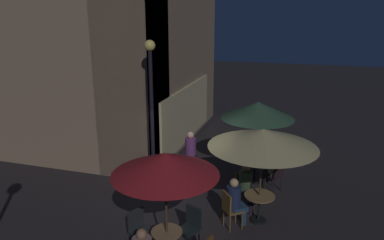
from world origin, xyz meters
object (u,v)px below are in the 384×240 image
(cafe_table_0, at_px, (259,202))
(patron_standing_4, at_px, (191,162))
(street_lamp_near_corner, at_px, (151,99))
(patio_umbrella_2, at_px, (258,110))
(cafe_chair_3, at_px, (191,223))
(cafe_table_2, at_px, (255,165))
(cafe_chair_1, at_px, (230,207))
(patron_seated_1, at_px, (235,200))
(cafe_chair_7, at_px, (276,173))
(patio_umbrella_0, at_px, (263,138))
(cafe_chair_6, at_px, (257,155))
(patio_umbrella_1, at_px, (165,164))
(patron_seated_3, at_px, (272,167))
(cafe_chair_0, at_px, (244,187))
(cafe_chair_4, at_px, (139,226))
(patron_seated_0, at_px, (246,184))

(cafe_table_0, relative_size, patron_standing_4, 0.41)
(street_lamp_near_corner, xyz_separation_m, patio_umbrella_2, (1.70, -2.58, -0.54))
(cafe_chair_3, bearing_deg, cafe_table_2, -173.86)
(patio_umbrella_2, height_order, cafe_chair_3, patio_umbrella_2)
(cafe_chair_1, height_order, patron_seated_1, patron_seated_1)
(cafe_chair_7, bearing_deg, patio_umbrella_0, 115.59)
(cafe_chair_6, xyz_separation_m, cafe_chair_7, (-1.25, -0.70, 0.02))
(cafe_table_0, xyz_separation_m, cafe_chair_6, (2.99, 0.44, 0.03))
(patio_umbrella_1, distance_m, patron_standing_4, 3.51)
(patron_standing_4, bearing_deg, patio_umbrella_0, 155.05)
(cafe_chair_1, bearing_deg, cafe_chair_3, -165.44)
(cafe_chair_1, distance_m, cafe_chair_7, 2.42)
(cafe_table_2, relative_size, cafe_chair_3, 0.85)
(patron_seated_3, height_order, patron_standing_4, patron_standing_4)
(street_lamp_near_corner, distance_m, patron_seated_1, 3.36)
(patio_umbrella_0, xyz_separation_m, cafe_chair_0, (0.61, 0.49, -1.61))
(cafe_table_0, bearing_deg, cafe_chair_6, 8.31)
(cafe_table_0, xyz_separation_m, cafe_chair_0, (0.61, 0.49, 0.04))
(patio_umbrella_0, xyz_separation_m, patio_umbrella_1, (-2.20, 1.58, 0.05))
(patio_umbrella_2, xyz_separation_m, cafe_chair_7, (-0.46, -0.67, -1.68))
(patio_umbrella_1, xyz_separation_m, patio_umbrella_2, (4.39, -1.18, 0.03))
(patio_umbrella_1, bearing_deg, cafe_chair_6, -12.43)
(patio_umbrella_0, relative_size, patio_umbrella_1, 1.04)
(cafe_chair_4, bearing_deg, cafe_table_2, 87.62)
(cafe_chair_1, distance_m, cafe_chair_3, 1.14)
(cafe_chair_6, bearing_deg, cafe_chair_3, -13.46)
(cafe_chair_1, distance_m, cafe_chair_4, 2.19)
(cafe_chair_3, distance_m, cafe_chair_6, 4.50)
(cafe_table_0, relative_size, cafe_chair_7, 0.78)
(cafe_table_2, bearing_deg, patio_umbrella_0, -169.60)
(cafe_table_0, xyz_separation_m, patron_seated_0, (0.50, 0.40, 0.20))
(cafe_table_0, height_order, cafe_chair_0, cafe_chair_0)
(patio_umbrella_2, height_order, patron_seated_1, patio_umbrella_2)
(cafe_table_2, bearing_deg, patron_standing_4, 124.91)
(street_lamp_near_corner, height_order, patron_seated_0, street_lamp_near_corner)
(cafe_table_0, distance_m, patio_umbrella_1, 3.20)
(patio_umbrella_2, relative_size, patron_seated_1, 1.97)
(cafe_chair_4, bearing_deg, street_lamp_near_corner, 128.34)
(patio_umbrella_0, xyz_separation_m, cafe_chair_6, (2.99, 0.44, -1.63))
(cafe_chair_1, height_order, cafe_chair_7, cafe_chair_7)
(cafe_chair_0, height_order, patron_standing_4, patron_standing_4)
(patio_umbrella_2, bearing_deg, cafe_chair_7, -124.32)
(cafe_table_0, bearing_deg, patron_seated_0, 38.53)
(street_lamp_near_corner, distance_m, cafe_table_0, 3.78)
(cafe_chair_7, relative_size, patron_seated_0, 0.74)
(cafe_table_2, height_order, patron_seated_1, patron_seated_1)
(street_lamp_near_corner, relative_size, patio_umbrella_1, 1.76)
(cafe_table_2, height_order, patron_standing_4, patron_standing_4)
(patio_umbrella_0, height_order, patron_standing_4, patio_umbrella_0)
(cafe_chair_0, xyz_separation_m, cafe_chair_6, (2.38, -0.05, -0.02))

